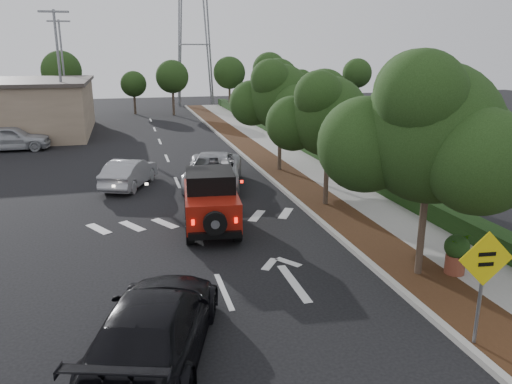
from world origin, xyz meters
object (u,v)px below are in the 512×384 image
object	(u,v)px
silver_suv_ahead	(213,171)
black_suv_oncoming	(155,325)
speed_hump_sign	(484,273)
red_jeep	(210,200)

from	to	relation	value
silver_suv_ahead	black_suv_oncoming	bearing A→B (deg)	-90.73
black_suv_oncoming	silver_suv_ahead	bearing A→B (deg)	-87.07
speed_hump_sign	black_suv_oncoming	bearing A→B (deg)	174.50
red_jeep	black_suv_oncoming	bearing A→B (deg)	-101.89
silver_suv_ahead	speed_hump_sign	size ratio (longest dim) A/B	2.15
red_jeep	speed_hump_sign	world-z (taller)	speed_hump_sign
red_jeep	black_suv_oncoming	size ratio (longest dim) A/B	0.81
black_suv_oncoming	speed_hump_sign	bearing A→B (deg)	-173.94
silver_suv_ahead	speed_hump_sign	xyz separation A→B (m)	(3.19, -14.82, 1.02)
red_jeep	black_suv_oncoming	xyz separation A→B (m)	(-2.48, -7.71, -0.31)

